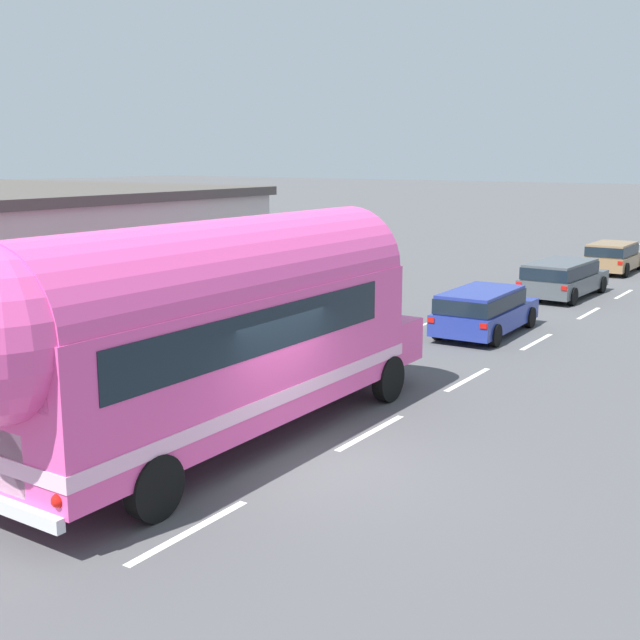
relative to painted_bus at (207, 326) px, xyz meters
name	(u,v)px	position (x,y,z in m)	size (l,w,h in m)	color
ground_plane	(313,464)	(1.87, 0.52, -2.30)	(300.00, 300.00, 0.00)	#4C4C4F
lane_markings	(470,323)	(-0.77, 13.19, -2.30)	(3.89, 80.00, 0.01)	silver
painted_bus	(207,326)	(0.00, 0.00, 0.00)	(2.66, 11.55, 4.12)	#EA4C9E
car_lead	(483,308)	(0.21, 11.83, -1.51)	(2.01, 4.51, 1.37)	navy
car_second	(562,276)	(0.10, 19.56, -1.50)	(2.15, 4.83, 1.37)	#474C51
car_third	(613,255)	(-0.06, 27.34, -1.52)	(1.92, 4.25, 1.37)	olive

